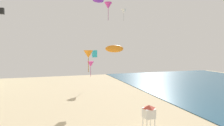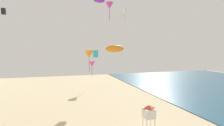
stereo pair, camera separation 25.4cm
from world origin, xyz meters
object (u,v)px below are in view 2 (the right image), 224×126
(kite_white_delta, at_px, (125,11))
(kite_magenta_delta, at_px, (109,6))
(kite_black_box, at_px, (4,11))
(kite_orange_delta, at_px, (89,54))
(kite_orange_parafoil, at_px, (115,49))
(kite_cyan_box, at_px, (95,54))
(kite_magenta_delta_2, at_px, (92,64))
(kite_purple_parafoil, at_px, (99,0))
(lifeguard_stand, at_px, (149,112))

(kite_white_delta, height_order, kite_magenta_delta, kite_magenta_delta)
(kite_white_delta, bearing_deg, kite_black_box, 179.90)
(kite_orange_delta, xyz_separation_m, kite_orange_parafoil, (1.70, -7.40, 0.80))
(kite_cyan_box, relative_size, kite_white_delta, 0.60)
(kite_white_delta, xyz_separation_m, kite_magenta_delta_2, (-4.43, 8.24, -9.91))
(kite_orange_parafoil, bearing_deg, kite_magenta_delta_2, 87.06)
(kite_white_delta, bearing_deg, kite_purple_parafoil, 169.32)
(kite_black_box, height_order, kite_purple_parafoil, kite_purple_parafoil)
(kite_cyan_box, bearing_deg, kite_magenta_delta_2, 83.90)
(kite_purple_parafoil, height_order, kite_magenta_delta, kite_magenta_delta)
(kite_white_delta, bearing_deg, kite_magenta_delta, 102.77)
(kite_white_delta, xyz_separation_m, kite_orange_parafoil, (-5.43, -11.23, -6.68))
(lifeguard_stand, distance_m, kite_cyan_box, 16.38)
(lifeguard_stand, relative_size, kite_cyan_box, 2.08)
(kite_black_box, height_order, kite_orange_parafoil, kite_black_box)
(kite_purple_parafoil, relative_size, kite_orange_parafoil, 0.90)
(kite_orange_parafoil, height_order, kite_magenta_delta_2, kite_orange_parafoil)
(kite_purple_parafoil, relative_size, kite_orange_delta, 0.60)
(kite_cyan_box, height_order, kite_purple_parafoil, kite_purple_parafoil)
(kite_white_delta, xyz_separation_m, kite_magenta_delta, (-1.25, 5.52, 2.09))
(kite_purple_parafoil, relative_size, kite_magenta_delta_2, 0.60)
(lifeguard_stand, bearing_deg, kite_magenta_delta_2, 111.03)
(kite_black_box, bearing_deg, kite_white_delta, -0.10)
(kite_purple_parafoil, distance_m, kite_orange_delta, 10.70)
(kite_magenta_delta, bearing_deg, kite_orange_parafoil, -103.99)
(kite_magenta_delta, relative_size, kite_orange_delta, 1.08)
(kite_cyan_box, relative_size, kite_magenta_delta, 0.34)
(kite_purple_parafoil, bearing_deg, kite_magenta_delta_2, 89.89)
(kite_black_box, relative_size, kite_cyan_box, 0.74)
(kite_cyan_box, xyz_separation_m, kite_white_delta, (5.27, -0.34, 7.50))
(kite_orange_delta, bearing_deg, lifeguard_stand, -68.47)
(kite_purple_parafoil, xyz_separation_m, kite_orange_delta, (-2.69, -4.67, -9.24))
(kite_black_box, height_order, kite_white_delta, kite_white_delta)
(kite_cyan_box, bearing_deg, kite_white_delta, -3.67)
(kite_purple_parafoil, distance_m, kite_white_delta, 4.85)
(kite_black_box, height_order, kite_orange_delta, kite_black_box)
(kite_black_box, relative_size, kite_magenta_delta_2, 0.27)
(kite_black_box, distance_m, kite_purple_parafoil, 15.11)
(kite_orange_delta, bearing_deg, kite_orange_parafoil, -77.04)
(lifeguard_stand, distance_m, kite_orange_delta, 13.12)
(kite_cyan_box, relative_size, kite_orange_parafoil, 0.56)
(kite_purple_parafoil, xyz_separation_m, kite_orange_parafoil, (-0.99, -12.07, -8.44))
(lifeguard_stand, bearing_deg, kite_orange_parafoil, 143.34)
(kite_black_box, distance_m, kite_white_delta, 19.28)
(kite_black_box, relative_size, kite_orange_delta, 0.28)
(kite_white_delta, bearing_deg, kite_orange_delta, -151.72)
(kite_orange_parafoil, bearing_deg, kite_black_box, 140.84)
(lifeguard_stand, distance_m, kite_magenta_delta, 25.51)
(kite_black_box, xyz_separation_m, kite_white_delta, (19.25, -0.03, 1.09))
(lifeguard_stand, xyz_separation_m, kite_purple_parafoil, (-1.63, 15.63, 15.02))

